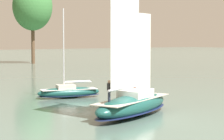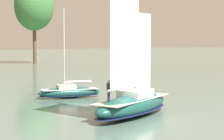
# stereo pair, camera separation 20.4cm
# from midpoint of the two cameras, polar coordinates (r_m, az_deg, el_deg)

# --- Properties ---
(ground_plane) EXTENTS (400.00, 400.00, 0.00)m
(ground_plane) POSITION_cam_midpoint_polar(r_m,az_deg,el_deg) (35.43, 2.84, -6.00)
(ground_plane) COLOR slate
(tree_shore_left) EXTENTS (9.69, 9.69, 19.94)m
(tree_shore_left) POSITION_cam_midpoint_polar(r_m,az_deg,el_deg) (109.33, -10.08, 8.16)
(tree_shore_left) COLOR brown
(tree_shore_left) RESTS_ON ground
(sailboat_main) EXTENTS (10.44, 6.86, 13.99)m
(sailboat_main) POSITION_cam_midpoint_polar(r_m,az_deg,el_deg) (35.26, 2.86, -4.23)
(sailboat_main) COLOR #194C47
(sailboat_main) RESTS_ON ground
(sailboat_moored_near_marina) EXTENTS (7.03, 3.31, 9.33)m
(sailboat_moored_near_marina) POSITION_cam_midpoint_polar(r_m,az_deg,el_deg) (46.07, -5.49, -2.85)
(sailboat_moored_near_marina) COLOR #194C47
(sailboat_moored_near_marina) RESTS_ON ground
(channel_buoy) EXTENTS (1.05, 1.05, 1.91)m
(channel_buoy) POSITION_cam_midpoint_polar(r_m,az_deg,el_deg) (46.52, 3.14, -2.62)
(channel_buoy) COLOR red
(channel_buoy) RESTS_ON ground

